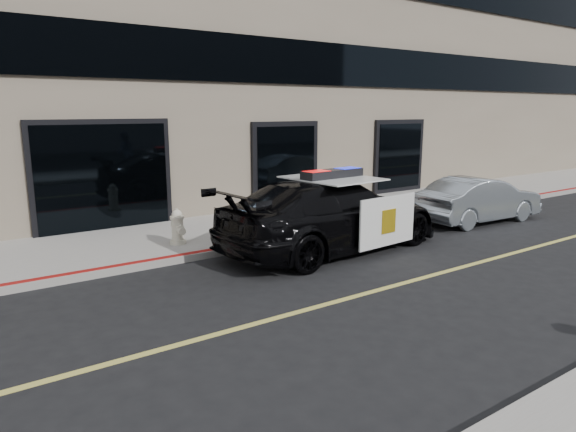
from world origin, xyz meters
TOP-DOWN VIEW (x-y plane):
  - ground at (0.00, 0.00)m, footprint 120.00×120.00m
  - sidewalk_n at (0.00, 5.25)m, footprint 60.00×3.50m
  - building_n at (0.00, 10.50)m, footprint 60.00×7.00m
  - police_car at (2.72, 2.55)m, footprint 3.11×5.89m
  - silver_sedan at (7.96, 2.43)m, footprint 1.83×4.02m
  - fire_hydrant at (-0.14, 4.45)m, footprint 0.36×0.50m

SIDE VIEW (x-z plane):
  - ground at x=0.00m, z-range 0.00..0.00m
  - sidewalk_n at x=0.00m, z-range 0.00..0.15m
  - fire_hydrant at x=-0.14m, z-range 0.12..0.92m
  - silver_sedan at x=7.96m, z-range 0.00..1.27m
  - police_car at x=2.72m, z-range -0.09..1.72m
  - building_n at x=0.00m, z-range 0.00..12.00m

